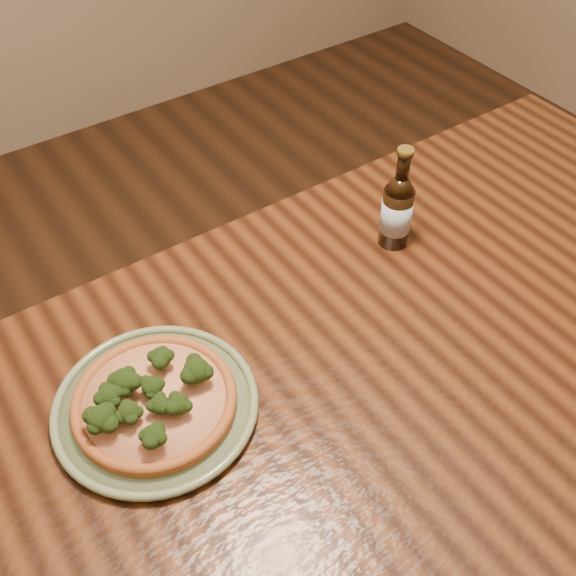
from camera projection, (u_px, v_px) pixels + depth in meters
ground at (399, 571)px, 1.61m from camera, size 4.50×4.50×0.00m
table at (406, 379)px, 1.20m from camera, size 1.60×0.90×0.75m
plate at (156, 406)px, 1.04m from camera, size 0.32×0.32×0.02m
pizza at (153, 400)px, 1.02m from camera, size 0.25×0.25×0.07m
beer_bottle at (397, 210)px, 1.26m from camera, size 0.06×0.06×0.21m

